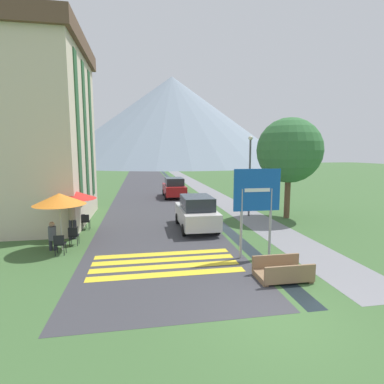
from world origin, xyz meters
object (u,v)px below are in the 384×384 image
(person_seated_far, at_px, (52,235))
(person_standing_terrace, at_px, (72,217))
(parked_car_far, at_px, (174,187))
(hotel_building, at_px, (32,124))
(cafe_umbrella_front_orange, at_px, (59,199))
(cafe_chair_middle, at_px, (73,227))
(cafe_chair_far_right, at_px, (82,220))
(cafe_chair_near_left, at_px, (73,234))
(parked_car_near, at_px, (196,212))
(streetlamp, at_px, (250,169))
(tree_by_path, at_px, (289,151))
(footbridge, at_px, (282,272))
(road_sign, at_px, (257,199))
(cafe_chair_far_left, at_px, (86,221))
(cafe_umbrella_middle_red, at_px, (72,195))
(cafe_chair_nearest, at_px, (60,243))

(person_seated_far, bearing_deg, person_standing_terrace, 73.36)
(parked_car_far, bearing_deg, hotel_building, -137.00)
(person_standing_terrace, bearing_deg, cafe_umbrella_front_orange, -93.91)
(cafe_chair_middle, bearing_deg, cafe_chair_far_right, 79.77)
(parked_car_far, bearing_deg, cafe_chair_near_left, -114.05)
(parked_car_near, xyz_separation_m, cafe_chair_middle, (-6.28, -0.54, -0.40))
(person_seated_far, relative_size, streetlamp, 0.24)
(person_standing_terrace, height_order, tree_by_path, tree_by_path)
(hotel_building, height_order, cafe_chair_far_right, hotel_building)
(footbridge, distance_m, streetlamp, 10.20)
(road_sign, bearing_deg, cafe_chair_middle, 151.44)
(parked_car_near, height_order, cafe_chair_far_left, parked_car_near)
(cafe_chair_near_left, height_order, streetlamp, streetlamp)
(cafe_chair_middle, height_order, streetlamp, streetlamp)
(cafe_chair_far_left, height_order, cafe_umbrella_middle_red, cafe_umbrella_middle_red)
(cafe_umbrella_middle_red, distance_m, streetlamp, 10.72)
(parked_car_far, bearing_deg, cafe_chair_nearest, -113.18)
(cafe_chair_far_right, xyz_separation_m, person_standing_terrace, (-0.08, -1.84, 0.56))
(footbridge, height_order, cafe_chair_nearest, cafe_chair_nearest)
(cafe_chair_middle, bearing_deg, cafe_chair_nearest, -92.93)
(hotel_building, xyz_separation_m, road_sign, (10.48, -7.84, -3.38))
(cafe_chair_far_right, relative_size, cafe_umbrella_middle_red, 0.36)
(road_sign, distance_m, cafe_chair_nearest, 8.09)
(cafe_chair_nearest, height_order, cafe_chair_near_left, same)
(road_sign, distance_m, streetlamp, 7.85)
(cafe_umbrella_front_orange, height_order, person_standing_terrace, cafe_umbrella_front_orange)
(road_sign, height_order, cafe_chair_far_right, road_sign)
(cafe_chair_near_left, distance_m, tree_by_path, 13.23)
(cafe_umbrella_middle_red, bearing_deg, cafe_chair_far_left, 66.98)
(road_sign, bearing_deg, hotel_building, 143.19)
(person_standing_terrace, bearing_deg, cafe_chair_middle, 101.19)
(cafe_umbrella_front_orange, relative_size, person_seated_far, 1.96)
(cafe_umbrella_middle_red, xyz_separation_m, person_standing_terrace, (0.10, -0.73, -1.00))
(hotel_building, relative_size, person_standing_terrace, 5.79)
(road_sign, distance_m, cafe_umbrella_front_orange, 8.14)
(hotel_building, height_order, person_seated_far, hotel_building)
(cafe_umbrella_middle_red, bearing_deg, streetlamp, 15.37)
(footbridge, relative_size, cafe_chair_near_left, 2.00)
(cafe_chair_far_right, xyz_separation_m, tree_by_path, (12.31, 0.83, 3.73))
(road_sign, height_order, cafe_chair_near_left, road_sign)
(hotel_building, height_order, road_sign, hotel_building)
(cafe_chair_middle, distance_m, tree_by_path, 13.21)
(footbridge, bearing_deg, cafe_chair_near_left, 147.07)
(person_standing_terrace, distance_m, streetlamp, 10.97)
(hotel_building, relative_size, footbridge, 6.25)
(hotel_building, bearing_deg, streetlamp, -1.90)
(parked_car_near, relative_size, streetlamp, 0.81)
(cafe_chair_far_right, bearing_deg, cafe_chair_near_left, -89.72)
(person_seated_far, relative_size, person_standing_terrace, 0.68)
(parked_car_far, xyz_separation_m, tree_by_path, (6.10, -9.78, 3.33))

